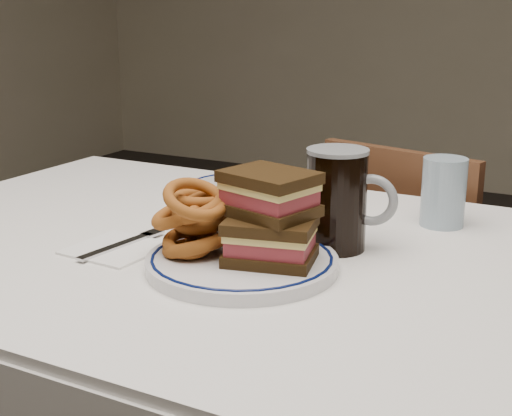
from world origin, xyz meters
The scene contains 11 objects.
dining_table centered at (0.00, 0.00, 0.64)m, with size 1.27×0.87×0.75m.
chair_far centered at (0.15, 0.64, 0.45)m, with size 0.46×0.46×0.82m.
main_plate centered at (0.09, -0.09, 0.76)m, with size 0.28×0.28×0.02m.
reuben_sandwich centered at (0.13, -0.08, 0.83)m, with size 0.15×0.14×0.13m.
onion_rings_main centered at (0.02, -0.10, 0.82)m, with size 0.14×0.14×0.13m.
ketchup_ramekin centered at (0.04, -0.01, 0.78)m, with size 0.05×0.05×0.03m.
beer_mug centered at (0.17, 0.06, 0.83)m, with size 0.14×0.10×0.16m.
water_glass centered at (0.29, 0.26, 0.81)m, with size 0.07×0.07×0.12m, color #91A9BB.
far_plate centered at (-0.11, 0.28, 0.76)m, with size 0.26×0.26×0.02m.
onion_rings_far centered at (-0.09, 0.29, 0.78)m, with size 0.10×0.11×0.06m.
napkin_fork centered at (-0.13, -0.10, 0.75)m, with size 0.14×0.17×0.01m.
Camera 1 is at (0.56, -0.93, 1.12)m, focal length 50.00 mm.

